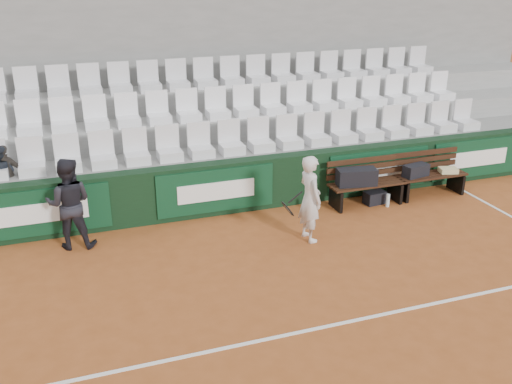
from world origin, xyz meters
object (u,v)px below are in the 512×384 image
at_px(spectator_b, 3,148).
at_px(tennis_player, 310,199).
at_px(water_bottle_near, 308,204).
at_px(water_bottle_far, 388,200).
at_px(sports_bag_left, 357,177).
at_px(sports_bag_right, 416,170).
at_px(ball_kid, 69,204).
at_px(bench_right, 429,185).
at_px(bench_left, 366,194).
at_px(sports_bag_ground, 375,197).

bearing_deg(spectator_b, tennis_player, 174.50).
bearing_deg(water_bottle_near, water_bottle_far, -14.14).
distance_m(sports_bag_left, sports_bag_right, 1.35).
bearing_deg(sports_bag_right, tennis_player, -159.54).
bearing_deg(ball_kid, water_bottle_far, -170.52).
xyz_separation_m(bench_right, water_bottle_near, (-2.63, 0.13, -0.11)).
relative_size(bench_right, tennis_player, 1.00).
distance_m(bench_right, water_bottle_far, 1.14).
relative_size(water_bottle_near, ball_kid, 0.15).
bearing_deg(bench_left, ball_kid, 179.86).
bearing_deg(bench_left, water_bottle_near, 172.81).
bearing_deg(ball_kid, spectator_b, -35.80).
xyz_separation_m(bench_left, sports_bag_ground, (0.19, -0.02, -0.10)).
bearing_deg(tennis_player, water_bottle_near, 66.87).
bearing_deg(water_bottle_near, sports_bag_right, -3.37).
distance_m(sports_bag_right, spectator_b, 7.66).
bearing_deg(bench_right, sports_bag_left, -178.66).
distance_m(bench_left, spectator_b, 6.64).
height_order(sports_bag_ground, tennis_player, tennis_player).
xyz_separation_m(sports_bag_right, sports_bag_ground, (-0.91, -0.03, -0.45)).
bearing_deg(ball_kid, tennis_player, 176.76).
height_order(sports_bag_ground, spectator_b, spectator_b).
bearing_deg(tennis_player, bench_right, 18.33).
xyz_separation_m(sports_bag_ground, tennis_player, (-1.86, -1.00, 0.62)).
relative_size(bench_right, water_bottle_near, 6.32).
height_order(bench_right, sports_bag_ground, bench_right).
height_order(bench_left, sports_bag_ground, bench_left).
bearing_deg(bench_left, spectator_b, 170.64).
height_order(sports_bag_left, water_bottle_near, sports_bag_left).
xyz_separation_m(water_bottle_far, ball_kid, (-5.83, 0.25, 0.64)).
bearing_deg(spectator_b, sports_bag_left, -171.84).
relative_size(bench_left, water_bottle_far, 5.80).
height_order(sports_bag_left, sports_bag_ground, sports_bag_left).
bearing_deg(ball_kid, bench_right, -168.04).
bearing_deg(tennis_player, sports_bag_right, 20.46).
distance_m(water_bottle_near, tennis_player, 1.42).
xyz_separation_m(bench_right, spectator_b, (-7.89, 1.04, 1.27)).
height_order(bench_right, water_bottle_near, bench_right).
bearing_deg(ball_kid, sports_bag_right, -168.06).
distance_m(water_bottle_near, water_bottle_far, 1.57).
distance_m(bench_left, bench_right, 1.46).
height_order(sports_bag_left, water_bottle_far, sports_bag_left).
bearing_deg(tennis_player, spectator_b, 156.40).
relative_size(water_bottle_far, ball_kid, 0.17).
bearing_deg(tennis_player, sports_bag_left, 34.96).
height_order(sports_bag_right, tennis_player, tennis_player).
height_order(sports_bag_ground, water_bottle_far, water_bottle_far).
bearing_deg(sports_bag_left, sports_bag_right, 1.60).
height_order(sports_bag_right, spectator_b, spectator_b).
xyz_separation_m(ball_kid, spectator_b, (-0.95, 1.05, 0.73)).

